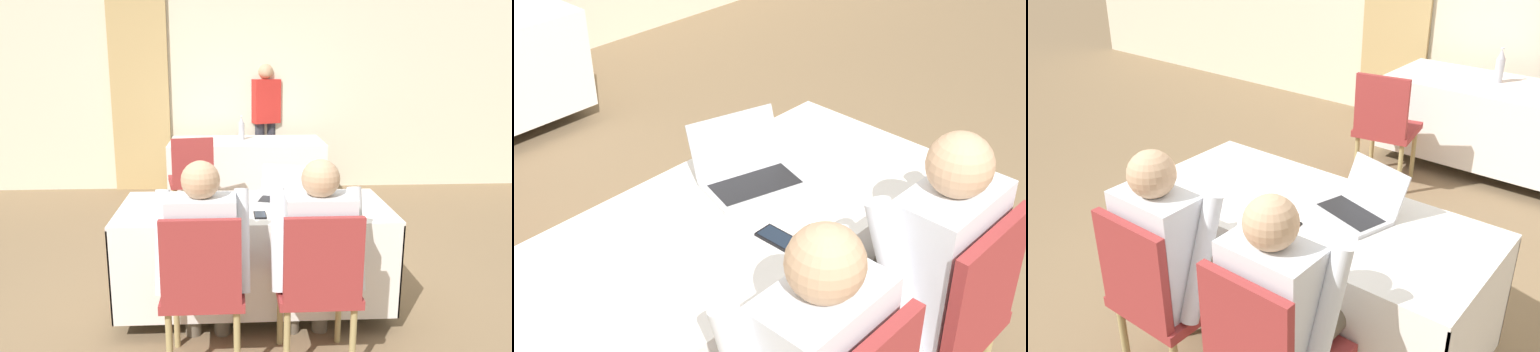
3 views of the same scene
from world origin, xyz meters
The scene contains 12 objects.
ground_plane centered at (0.00, 0.00, 0.00)m, with size 24.00×24.00×0.00m, color #846B4C.
conference_table_near centered at (0.00, 0.00, 0.56)m, with size 1.76×0.77×0.74m.
conference_table_far centered at (0.04, 2.56, 0.56)m, with size 1.76×0.77×0.74m.
laptop centered at (0.21, 0.10, 0.78)m, with size 0.43×0.40×0.22m.
cell_phone centered at (0.02, -0.21, 0.74)m, with size 0.08×0.14×0.01m.
paper_beside_laptop centered at (0.05, 0.11, 0.74)m, with size 0.27×0.34×0.00m.
paper_centre_table centered at (-0.17, 0.19, 0.74)m, with size 0.30×0.35×0.00m.
water_bottle centered at (-0.02, 2.62, 0.86)m, with size 0.07×0.07×0.28m.
chair_near_left centered at (-0.31, -0.69, 0.52)m, with size 0.44×0.44×0.92m.
chair_far_spare centered at (-0.54, 1.75, 0.52)m, with size 0.51×0.51×0.92m.
person_checkered_shirt centered at (-0.31, -0.59, 0.68)m, with size 0.50×0.52×1.18m.
person_white_shirt centered at (0.31, -0.59, 0.68)m, with size 0.50×0.52×1.18m.
Camera 3 is at (1.37, -1.95, 2.07)m, focal length 40.00 mm.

